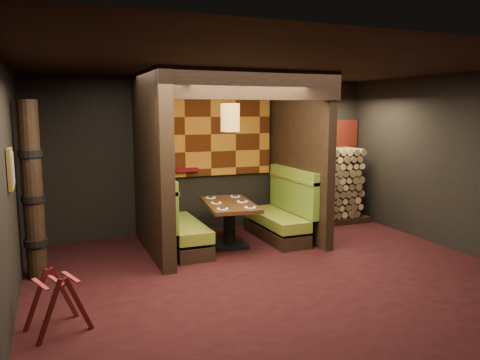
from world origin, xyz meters
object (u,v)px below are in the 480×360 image
booth_bench_right (281,216)px  firewood_stack (326,186)px  luggage_rack (57,300)px  booth_bench_left (177,226)px  pendant_lamp (230,118)px  dining_table (229,216)px  totem_column (33,192)px

booth_bench_right → firewood_stack: 1.56m
luggage_rack → firewood_stack: bearing=30.4°
firewood_stack → booth_bench_left: bearing=-167.8°
booth_bench_left → pendant_lamp: pendant_lamp is taller
dining_table → pendant_lamp: (0.00, -0.05, 1.63)m
booth_bench_right → totem_column: totem_column is taller
dining_table → totem_column: 3.05m
booth_bench_left → pendant_lamp: (0.86, -0.18, 1.75)m
booth_bench_left → luggage_rack: booth_bench_left is taller
booth_bench_right → totem_column: bearing=-172.1°
booth_bench_right → dining_table: bearing=-172.8°
dining_table → pendant_lamp: bearing=-90.0°
luggage_rack → firewood_stack: firewood_stack is taller
luggage_rack → pendant_lamp: bearing=37.9°
booth_bench_left → totem_column: bearing=-165.2°
booth_bench_left → firewood_stack: 3.34m
booth_bench_left → luggage_rack: bearing=-129.0°
luggage_rack → firewood_stack: (5.10, 3.00, 0.42)m
dining_table → pendant_lamp: pendant_lamp is taller
pendant_lamp → firewood_stack: pendant_lamp is taller
pendant_lamp → firewood_stack: bearing=20.2°
dining_table → firewood_stack: size_ratio=0.87×
dining_table → firewood_stack: 2.54m
dining_table → luggage_rack: dining_table is taller
booth_bench_right → luggage_rack: size_ratio=2.23×
dining_table → pendant_lamp: size_ratio=1.61×
luggage_rack → firewood_stack: size_ratio=0.41×
pendant_lamp → dining_table: bearing=90.0°
booth_bench_left → booth_bench_right: same height
dining_table → luggage_rack: (-2.72, -2.17, -0.18)m
luggage_rack → booth_bench_left: bearing=51.0°
firewood_stack → booth_bench_right: bearing=-152.7°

